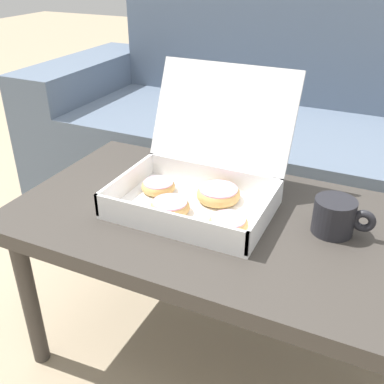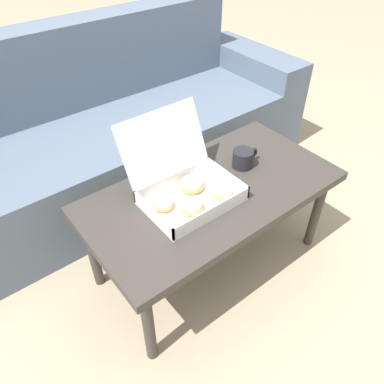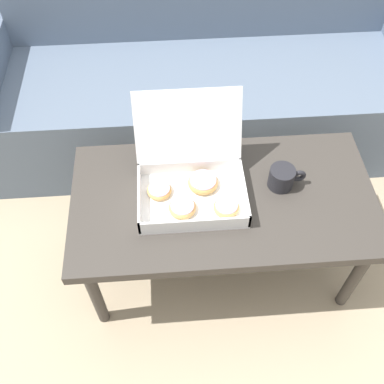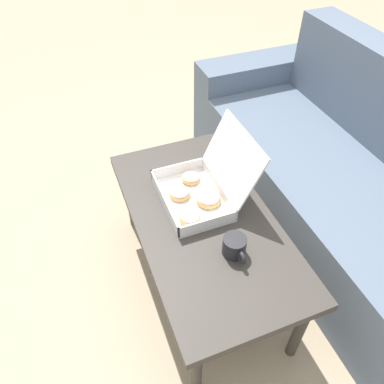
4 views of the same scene
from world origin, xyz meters
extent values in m
plane|color=tan|center=(0.00, 0.00, 0.00)|extent=(12.00, 12.00, 0.00)
cube|color=slate|center=(0.00, 0.64, 0.22)|extent=(1.83, 0.59, 0.45)
cube|color=slate|center=(0.00, 1.04, 0.45)|extent=(1.83, 0.20, 0.90)
cube|color=#3D3833|center=(0.00, -0.06, 0.45)|extent=(1.10, 0.57, 0.04)
cylinder|color=#3D3833|center=(-0.49, -0.28, 0.21)|extent=(0.04, 0.04, 0.43)
cylinder|color=#3D3833|center=(0.49, -0.28, 0.21)|extent=(0.04, 0.04, 0.43)
cylinder|color=#3D3833|center=(-0.49, 0.16, 0.21)|extent=(0.04, 0.04, 0.43)
cylinder|color=#3D3833|center=(0.49, 0.16, 0.21)|extent=(0.04, 0.04, 0.43)
cube|color=white|center=(-0.11, -0.07, 0.47)|extent=(0.38, 0.26, 0.01)
cube|color=white|center=(-0.11, -0.20, 0.51)|extent=(0.38, 0.01, 0.06)
cube|color=white|center=(-0.11, 0.06, 0.51)|extent=(0.38, 0.01, 0.06)
cube|color=white|center=(-0.30, -0.07, 0.51)|extent=(0.01, 0.26, 0.06)
cube|color=white|center=(0.07, -0.07, 0.51)|extent=(0.01, 0.26, 0.06)
cube|color=white|center=(-0.11, 0.12, 0.65)|extent=(0.38, 0.12, 0.24)
torus|color=tan|center=(-0.15, -0.11, 0.49)|extent=(0.10, 0.10, 0.03)
cylinder|color=pink|center=(-0.15, -0.11, 0.50)|extent=(0.08, 0.08, 0.01)
torus|color=tan|center=(-0.07, -0.01, 0.49)|extent=(0.11, 0.11, 0.03)
cylinder|color=pink|center=(-0.07, -0.01, 0.50)|extent=(0.10, 0.10, 0.01)
torus|color=tan|center=(-0.23, -0.03, 0.49)|extent=(0.09, 0.09, 0.03)
cylinder|color=pink|center=(-0.23, -0.03, 0.50)|extent=(0.08, 0.08, 0.01)
torus|color=tan|center=(0.00, -0.12, 0.49)|extent=(0.09, 0.09, 0.03)
cylinder|color=pink|center=(0.00, -0.12, 0.50)|extent=(0.08, 0.08, 0.01)
cylinder|color=#232328|center=(0.21, -0.02, 0.51)|extent=(0.09, 0.09, 0.08)
torus|color=#232328|center=(0.27, -0.02, 0.51)|extent=(0.05, 0.02, 0.05)
camera|label=1|loc=(0.29, -0.92, 1.03)|focal=42.00mm
camera|label=2|loc=(-0.80, -0.95, 1.48)|focal=35.00mm
camera|label=3|loc=(-0.18, -1.01, 1.76)|focal=42.00mm
camera|label=4|loc=(0.97, -0.49, 1.66)|focal=35.00mm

